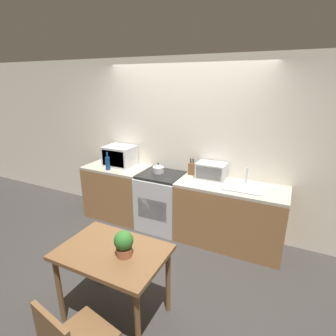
{
  "coord_description": "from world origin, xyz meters",
  "views": [
    {
      "loc": [
        1.51,
        -2.58,
        2.26
      ],
      "look_at": [
        -0.07,
        0.66,
        1.05
      ],
      "focal_mm": 28.0,
      "sensor_mm": 36.0,
      "label": 1
    }
  ],
  "objects_px": {
    "stove_range": "(161,201)",
    "dining_table": "(113,260)",
    "microwave": "(120,156)",
    "bottle": "(108,163)",
    "toaster_oven": "(211,171)",
    "kettle": "(158,169)"
  },
  "relations": [
    {
      "from": "microwave",
      "to": "toaster_oven",
      "type": "distance_m",
      "value": 1.56
    },
    {
      "from": "microwave",
      "to": "bottle",
      "type": "xyz_separation_m",
      "value": [
        -0.04,
        -0.28,
        -0.05
      ]
    },
    {
      "from": "stove_range",
      "to": "toaster_oven",
      "type": "bearing_deg",
      "value": 11.86
    },
    {
      "from": "microwave",
      "to": "bottle",
      "type": "distance_m",
      "value": 0.29
    },
    {
      "from": "stove_range",
      "to": "dining_table",
      "type": "relative_size",
      "value": 0.91
    },
    {
      "from": "dining_table",
      "to": "stove_range",
      "type": "bearing_deg",
      "value": 102.48
    },
    {
      "from": "toaster_oven",
      "to": "dining_table",
      "type": "relative_size",
      "value": 0.42
    },
    {
      "from": "kettle",
      "to": "bottle",
      "type": "bearing_deg",
      "value": -164.25
    },
    {
      "from": "stove_range",
      "to": "toaster_oven",
      "type": "height_order",
      "value": "toaster_oven"
    },
    {
      "from": "stove_range",
      "to": "microwave",
      "type": "height_order",
      "value": "microwave"
    },
    {
      "from": "kettle",
      "to": "microwave",
      "type": "xyz_separation_m",
      "value": [
        -0.76,
        0.05,
        0.1
      ]
    },
    {
      "from": "stove_range",
      "to": "toaster_oven",
      "type": "relative_size",
      "value": 2.16
    },
    {
      "from": "toaster_oven",
      "to": "dining_table",
      "type": "xyz_separation_m",
      "value": [
        -0.36,
        -1.88,
        -0.35
      ]
    },
    {
      "from": "bottle",
      "to": "toaster_oven",
      "type": "height_order",
      "value": "bottle"
    },
    {
      "from": "stove_range",
      "to": "microwave",
      "type": "distance_m",
      "value": 1.03
    },
    {
      "from": "microwave",
      "to": "kettle",
      "type": "bearing_deg",
      "value": -4.13
    },
    {
      "from": "stove_range",
      "to": "dining_table",
      "type": "bearing_deg",
      "value": -77.52
    },
    {
      "from": "stove_range",
      "to": "dining_table",
      "type": "distance_m",
      "value": 1.78
    },
    {
      "from": "kettle",
      "to": "dining_table",
      "type": "distance_m",
      "value": 1.84
    },
    {
      "from": "kettle",
      "to": "microwave",
      "type": "distance_m",
      "value": 0.76
    },
    {
      "from": "kettle",
      "to": "dining_table",
      "type": "bearing_deg",
      "value": -75.74
    },
    {
      "from": "kettle",
      "to": "bottle",
      "type": "xyz_separation_m",
      "value": [
        -0.79,
        -0.22,
        0.04
      ]
    }
  ]
}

